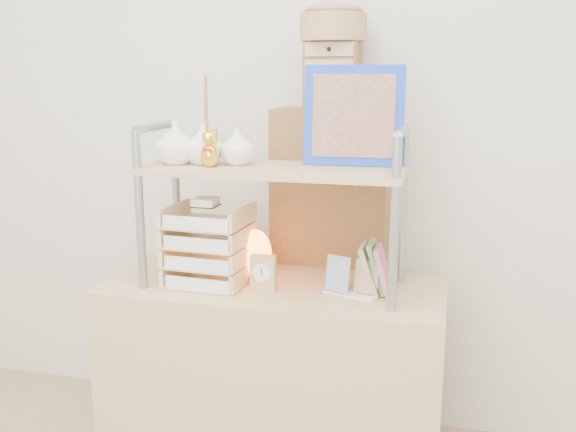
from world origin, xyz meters
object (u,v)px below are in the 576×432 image
object	(u,v)px
salt_lamp	(256,254)
cabinet	(331,276)
letter_tray	(208,250)
desk	(274,381)

from	to	relation	value
salt_lamp	cabinet	bearing A→B (deg)	57.31
cabinet	letter_tray	xyz separation A→B (m)	(-0.36, -0.42, 0.20)
cabinet	letter_tray	bearing A→B (deg)	-130.53
cabinet	salt_lamp	world-z (taller)	cabinet
desk	cabinet	bearing A→B (deg)	69.67
cabinet	letter_tray	distance (m)	0.59
desk	letter_tray	world-z (taller)	letter_tray
letter_tray	desk	bearing A→B (deg)	12.90
desk	salt_lamp	size ratio (longest dim) A/B	6.42
desk	salt_lamp	xyz separation A→B (m)	(-0.08, 0.04, 0.47)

